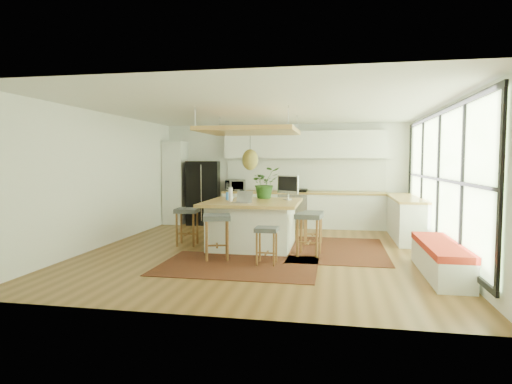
% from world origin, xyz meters
% --- Properties ---
extents(floor, '(7.00, 7.00, 0.00)m').
position_xyz_m(floor, '(0.00, 0.00, 0.00)').
color(floor, brown).
rests_on(floor, ground).
extents(ceiling, '(7.00, 7.00, 0.00)m').
position_xyz_m(ceiling, '(0.00, 0.00, 2.70)').
color(ceiling, white).
rests_on(ceiling, ground).
extents(wall_back, '(6.50, 0.00, 6.50)m').
position_xyz_m(wall_back, '(0.00, 3.50, 1.35)').
color(wall_back, white).
rests_on(wall_back, ground).
extents(wall_front, '(6.50, 0.00, 6.50)m').
position_xyz_m(wall_front, '(0.00, -3.50, 1.35)').
color(wall_front, white).
rests_on(wall_front, ground).
extents(wall_left, '(0.00, 7.00, 7.00)m').
position_xyz_m(wall_left, '(-3.25, 0.00, 1.35)').
color(wall_left, white).
rests_on(wall_left, ground).
extents(wall_right, '(0.00, 7.00, 7.00)m').
position_xyz_m(wall_right, '(3.25, 0.00, 1.35)').
color(wall_right, white).
rests_on(wall_right, ground).
extents(window_wall, '(0.10, 6.20, 2.60)m').
position_xyz_m(window_wall, '(3.22, 0.00, 1.40)').
color(window_wall, black).
rests_on(window_wall, wall_right).
extents(pantry, '(0.55, 0.60, 2.25)m').
position_xyz_m(pantry, '(-2.95, 3.18, 1.12)').
color(pantry, white).
rests_on(pantry, floor).
extents(back_counter_base, '(4.20, 0.60, 0.88)m').
position_xyz_m(back_counter_base, '(0.55, 3.18, 0.44)').
color(back_counter_base, white).
rests_on(back_counter_base, floor).
extents(back_counter_top, '(4.24, 0.64, 0.05)m').
position_xyz_m(back_counter_top, '(0.55, 3.18, 0.90)').
color(back_counter_top, '#AA803C').
rests_on(back_counter_top, back_counter_base).
extents(backsplash, '(4.20, 0.02, 0.80)m').
position_xyz_m(backsplash, '(0.55, 3.48, 1.35)').
color(backsplash, white).
rests_on(backsplash, wall_back).
extents(upper_cabinets, '(4.20, 0.34, 0.70)m').
position_xyz_m(upper_cabinets, '(0.55, 3.32, 2.15)').
color(upper_cabinets, white).
rests_on(upper_cabinets, wall_back).
extents(range, '(0.76, 0.62, 1.00)m').
position_xyz_m(range, '(0.30, 3.18, 0.50)').
color(range, '#A5A5AA').
rests_on(range, floor).
extents(right_counter_base, '(0.60, 2.50, 0.88)m').
position_xyz_m(right_counter_base, '(2.93, 2.00, 0.44)').
color(right_counter_base, white).
rests_on(right_counter_base, floor).
extents(right_counter_top, '(0.64, 2.54, 0.05)m').
position_xyz_m(right_counter_top, '(2.93, 2.00, 0.90)').
color(right_counter_top, '#AA803C').
rests_on(right_counter_top, right_counter_base).
extents(window_bench, '(0.52, 2.00, 0.50)m').
position_xyz_m(window_bench, '(2.95, -1.20, 0.25)').
color(window_bench, white).
rests_on(window_bench, floor).
extents(ceiling_panel, '(1.86, 1.86, 0.80)m').
position_xyz_m(ceiling_panel, '(-0.30, 0.40, 2.05)').
color(ceiling_panel, '#AA803C').
rests_on(ceiling_panel, ceiling).
extents(rug_near, '(2.60, 1.80, 0.01)m').
position_xyz_m(rug_near, '(-0.19, -1.19, 0.01)').
color(rug_near, black).
rests_on(rug_near, floor).
extents(rug_right, '(1.80, 2.60, 0.01)m').
position_xyz_m(rug_right, '(1.44, 0.39, 0.01)').
color(rug_right, black).
rests_on(rug_right, floor).
extents(fridge, '(0.93, 0.78, 1.72)m').
position_xyz_m(fridge, '(-2.16, 3.19, 0.93)').
color(fridge, black).
rests_on(fridge, floor).
extents(island, '(1.85, 1.85, 0.93)m').
position_xyz_m(island, '(-0.24, 0.38, 0.47)').
color(island, '#AA803C').
rests_on(island, floor).
extents(stool_near_left, '(0.58, 0.58, 0.79)m').
position_xyz_m(stool_near_left, '(-0.66, -0.80, 0.35)').
color(stool_near_left, '#424649').
rests_on(stool_near_left, floor).
extents(stool_near_right, '(0.37, 0.37, 0.63)m').
position_xyz_m(stool_near_right, '(0.26, -1.02, 0.35)').
color(stool_near_right, '#424649').
rests_on(stool_near_right, floor).
extents(stool_right_front, '(0.51, 0.51, 0.78)m').
position_xyz_m(stool_right_front, '(0.91, -0.22, 0.35)').
color(stool_right_front, '#424649').
rests_on(stool_right_front, floor).
extents(stool_right_back, '(0.42, 0.42, 0.68)m').
position_xyz_m(stool_right_back, '(0.93, 0.88, 0.35)').
color(stool_right_back, '#424649').
rests_on(stool_right_back, floor).
extents(stool_left_side, '(0.49, 0.49, 0.76)m').
position_xyz_m(stool_left_side, '(-1.60, 0.32, 0.35)').
color(stool_left_side, '#424649').
rests_on(stool_left_side, floor).
extents(laptop, '(0.41, 0.42, 0.25)m').
position_xyz_m(laptop, '(-0.36, -0.09, 1.05)').
color(laptop, '#A5A5AA').
rests_on(laptop, island).
extents(monitor, '(0.56, 0.46, 0.50)m').
position_xyz_m(monitor, '(0.42, 0.77, 1.19)').
color(monitor, '#A5A5AA').
rests_on(monitor, island).
extents(microwave, '(0.59, 0.41, 0.36)m').
position_xyz_m(microwave, '(-1.25, 3.14, 1.11)').
color(microwave, '#A5A5AA').
rests_on(microwave, back_counter_top).
extents(island_plant, '(0.86, 0.88, 0.52)m').
position_xyz_m(island_plant, '(-0.10, 0.98, 1.19)').
color(island_plant, '#1E4C19').
rests_on(island_plant, island).
extents(island_bowl, '(0.26, 0.26, 0.05)m').
position_xyz_m(island_bowl, '(-0.79, 0.71, 0.96)').
color(island_bowl, white).
rests_on(island_bowl, island).
extents(island_bottle_0, '(0.07, 0.07, 0.19)m').
position_xyz_m(island_bottle_0, '(-0.79, 0.48, 1.03)').
color(island_bottle_0, '#397CE4').
rests_on(island_bottle_0, island).
extents(island_bottle_1, '(0.07, 0.07, 0.19)m').
position_xyz_m(island_bottle_1, '(-0.64, 0.23, 1.03)').
color(island_bottle_1, white).
rests_on(island_bottle_1, island).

